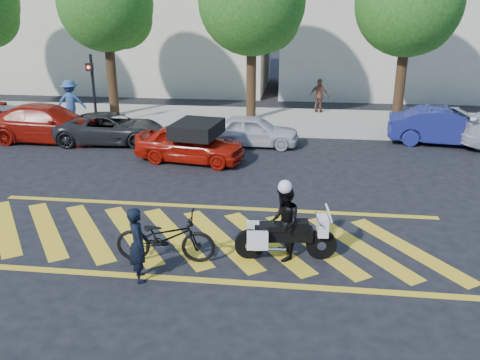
# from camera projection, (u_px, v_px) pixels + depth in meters

# --- Properties ---
(ground) EXTENTS (90.00, 90.00, 0.00)m
(ground) POSITION_uv_depth(u_px,v_px,m) (200.00, 238.00, 12.24)
(ground) COLOR black
(ground) RESTS_ON ground
(sidewalk) EXTENTS (60.00, 5.00, 0.15)m
(sidewalk) POSITION_uv_depth(u_px,v_px,m) (251.00, 120.00, 23.40)
(sidewalk) COLOR #9E998E
(sidewalk) RESTS_ON ground
(crosswalk) EXTENTS (12.33, 4.00, 0.01)m
(crosswalk) POSITION_uv_depth(u_px,v_px,m) (198.00, 238.00, 12.24)
(crosswalk) COLOR gold
(crosswalk) RESTS_ON ground
(building_left) EXTENTS (16.00, 8.00, 10.00)m
(building_left) POSITION_uv_depth(u_px,v_px,m) (137.00, 4.00, 31.01)
(building_left) COLOR beige
(building_left) RESTS_ON ground
(tree_left) EXTENTS (4.20, 4.20, 7.26)m
(tree_left) POSITION_uv_depth(u_px,v_px,m) (109.00, 7.00, 22.50)
(tree_left) COLOR black
(tree_left) RESTS_ON ground
(tree_center) EXTENTS (4.60, 4.60, 7.56)m
(tree_center) POSITION_uv_depth(u_px,v_px,m) (255.00, 5.00, 21.72)
(tree_center) COLOR black
(tree_center) RESTS_ON ground
(tree_right) EXTENTS (4.40, 4.40, 7.41)m
(tree_right) POSITION_uv_depth(u_px,v_px,m) (411.00, 7.00, 20.99)
(tree_right) COLOR black
(tree_right) RESTS_ON ground
(signal_pole) EXTENTS (0.28, 0.43, 3.20)m
(signal_pole) POSITION_uv_depth(u_px,v_px,m) (93.00, 85.00, 21.40)
(signal_pole) COLOR black
(signal_pole) RESTS_ON ground
(officer_bike) EXTENTS (0.60, 0.69, 1.59)m
(officer_bike) POSITION_uv_depth(u_px,v_px,m) (138.00, 244.00, 10.20)
(officer_bike) COLOR black
(officer_bike) RESTS_ON ground
(bicycle) EXTENTS (2.21, 0.90, 1.14)m
(bicycle) POSITION_uv_depth(u_px,v_px,m) (165.00, 237.00, 11.00)
(bicycle) COLOR black
(bicycle) RESTS_ON ground
(police_motorcycle) EXTENTS (2.25, 0.76, 0.99)m
(police_motorcycle) POSITION_uv_depth(u_px,v_px,m) (284.00, 236.00, 11.13)
(police_motorcycle) COLOR black
(police_motorcycle) RESTS_ON ground
(officer_moto) EXTENTS (0.73, 0.89, 1.70)m
(officer_moto) POSITION_uv_depth(u_px,v_px,m) (284.00, 223.00, 11.03)
(officer_moto) COLOR black
(officer_moto) RESTS_ON ground
(red_convertible) EXTENTS (4.02, 2.13, 1.30)m
(red_convertible) POSITION_uv_depth(u_px,v_px,m) (190.00, 143.00, 17.66)
(red_convertible) COLOR #A61207
(red_convertible) RESTS_ON ground
(parked_left) EXTENTS (4.97, 2.09, 1.43)m
(parked_left) POSITION_uv_depth(u_px,v_px,m) (49.00, 123.00, 20.14)
(parked_left) COLOR #941109
(parked_left) RESTS_ON ground
(parked_mid_left) EXTENTS (4.39, 2.29, 1.18)m
(parked_mid_left) POSITION_uv_depth(u_px,v_px,m) (111.00, 128.00, 19.89)
(parked_mid_left) COLOR black
(parked_mid_left) RESTS_ON ground
(parked_mid_right) EXTENTS (3.50, 1.46, 1.19)m
(parked_mid_right) POSITION_uv_depth(u_px,v_px,m) (253.00, 131.00, 19.54)
(parked_mid_right) COLOR silver
(parked_mid_right) RESTS_ON ground
(parked_right) EXTENTS (4.49, 2.07, 1.43)m
(parked_right) POSITION_uv_depth(u_px,v_px,m) (446.00, 126.00, 19.66)
(parked_right) COLOR navy
(parked_right) RESTS_ON ground
(pedestrian_left) EXTENTS (1.42, 1.08, 1.94)m
(pedestrian_left) POSITION_uv_depth(u_px,v_px,m) (71.00, 102.00, 22.06)
(pedestrian_left) COLOR #32538A
(pedestrian_left) RESTS_ON sidewalk
(pedestrian_right) EXTENTS (1.02, 0.72, 1.61)m
(pedestrian_right) POSITION_uv_depth(u_px,v_px,m) (319.00, 96.00, 24.38)
(pedestrian_right) COLOR brown
(pedestrian_right) RESTS_ON sidewalk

